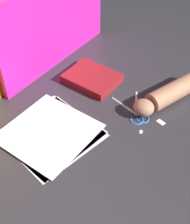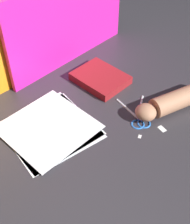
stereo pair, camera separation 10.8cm
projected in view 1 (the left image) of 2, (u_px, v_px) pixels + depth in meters
The scene contains 8 objects.
ground_plane at pixel (94, 123), 1.13m from camera, with size 6.00×6.00×0.00m, color #2D2B30.
backdrop_panel_center at pixel (55, 24), 1.28m from camera, with size 0.63×0.08×0.37m.
paper_stack at pixel (50, 133), 1.09m from camera, with size 0.31×0.32×0.01m.
book_closed at pixel (92, 78), 1.29m from camera, with size 0.18×0.22×0.03m.
scissors at pixel (136, 113), 1.16m from camera, with size 0.17×0.19×0.01m.
hand_forearm at pixel (170, 93), 1.19m from camera, with size 0.34×0.15×0.07m.
paper_scrap_near at pixel (161, 122), 1.13m from camera, with size 0.02×0.03×0.00m.
paper_scrap_mid at pixel (141, 132), 1.10m from camera, with size 0.02×0.02×0.00m.
Camera 1 is at (-0.59, -0.51, 0.81)m, focal length 50.00 mm.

